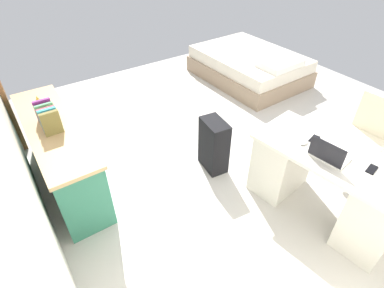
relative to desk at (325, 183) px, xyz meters
The scene contains 12 objects.
ground_plane 1.37m from the desk, ahead, with size 5.99×5.99×0.00m, color beige.
desk is the anchor object (origin of this frame).
office_chair 0.86m from the desk, 79.65° to the right, with size 0.52×0.52×0.94m.
credenza 2.75m from the desk, 46.75° to the left, with size 1.80×0.48×0.77m.
bed 3.09m from the desk, 29.25° to the right, with size 1.93×1.44×0.58m.
suitcase_black 1.24m from the desk, 22.95° to the left, with size 0.36×0.22×0.65m, color black.
laptop 0.42m from the desk, 83.94° to the left, with size 0.34×0.26×0.21m.
computer_mouse 0.47m from the desk, 21.18° to the left, with size 0.06×0.10×0.03m, color white.
cell_phone_near_laptop 0.47m from the desk, 164.14° to the right, with size 0.07×0.14×0.01m, color black.
cell_phone_by_mouse 0.44m from the desk, ahead, with size 0.07×0.14×0.01m, color black.
book_row 2.78m from the desk, 47.01° to the left, with size 0.36×0.17×0.24m.
figurine_small 3.13m from the desk, 40.22° to the left, with size 0.08×0.08×0.11m, color gold.
Camera 1 is at (-2.30, 2.34, 2.50)m, focal length 28.31 mm.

